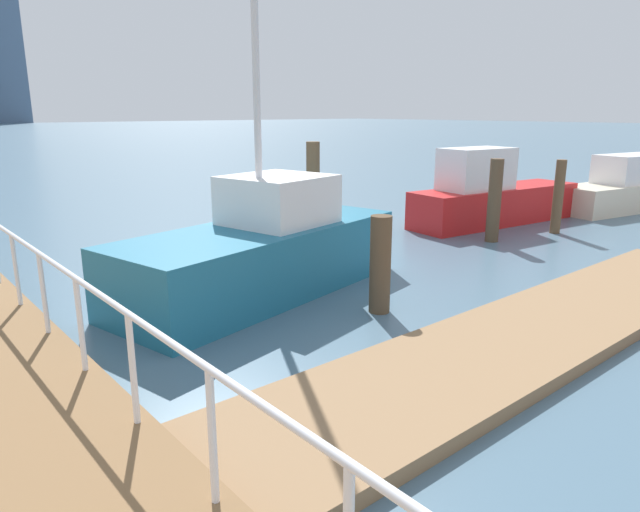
% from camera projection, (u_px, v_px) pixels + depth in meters
% --- Properties ---
extents(ground_plane, '(300.00, 300.00, 0.00)m').
position_uv_depth(ground_plane, '(138.00, 254.00, 12.82)').
color(ground_plane, slate).
extents(floating_dock, '(11.89, 2.00, 0.18)m').
position_uv_depth(floating_dock, '(538.00, 330.00, 8.13)').
color(floating_dock, '#93704C').
rests_on(floating_dock, ground_plane).
extents(dock_piling_0, '(0.34, 0.34, 1.57)m').
position_uv_depth(dock_piling_0, '(380.00, 265.00, 8.96)').
color(dock_piling_0, brown).
rests_on(dock_piling_0, ground_plane).
extents(dock_piling_2, '(0.29, 0.29, 2.50)m').
position_uv_depth(dock_piling_2, '(313.00, 200.00, 12.38)').
color(dock_piling_2, brown).
rests_on(dock_piling_2, ground_plane).
extents(dock_piling_4, '(0.26, 0.26, 1.92)m').
position_uv_depth(dock_piling_4, '(558.00, 197.00, 14.77)').
color(dock_piling_4, brown).
rests_on(dock_piling_4, ground_plane).
extents(dock_piling_5, '(0.32, 0.32, 2.03)m').
position_uv_depth(dock_piling_5, '(494.00, 201.00, 13.81)').
color(dock_piling_5, brown).
rests_on(dock_piling_5, ground_plane).
extents(moored_boat_1, '(5.76, 2.05, 2.16)m').
position_uv_depth(moored_boat_1, '(491.00, 197.00, 16.06)').
color(moored_boat_1, red).
rests_on(moored_boat_1, ground_plane).
extents(moored_boat_4, '(6.85, 2.74, 8.69)m').
position_uv_depth(moored_boat_4, '(636.00, 188.00, 18.61)').
color(moored_boat_4, beige).
rests_on(moored_boat_4, ground_plane).
extents(moored_boat_5, '(5.82, 3.13, 9.58)m').
position_uv_depth(moored_boat_5, '(264.00, 249.00, 9.99)').
color(moored_boat_5, '#1E6B8C').
rests_on(moored_boat_5, ground_plane).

